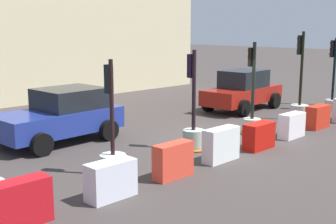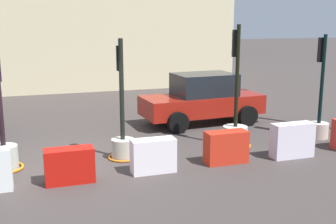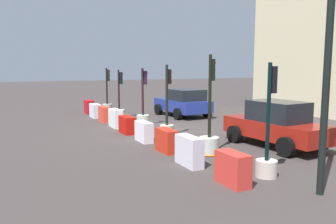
# 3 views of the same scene
# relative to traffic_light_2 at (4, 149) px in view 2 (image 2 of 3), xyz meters

# --- Properties ---
(ground_plane) EXTENTS (120.00, 120.00, 0.00)m
(ground_plane) POSITION_rel_traffic_light_2_xyz_m (1.45, -0.15, -0.51)
(ground_plane) COLOR #3F3735
(traffic_light_2) EXTENTS (0.86, 0.86, 2.88)m
(traffic_light_2) POSITION_rel_traffic_light_2_xyz_m (0.00, 0.00, 0.00)
(traffic_light_2) COLOR #A8B5A4
(traffic_light_2) RESTS_ON ground_plane
(traffic_light_3) EXTENTS (0.77, 0.77, 3.04)m
(traffic_light_3) POSITION_rel_traffic_light_2_xyz_m (2.84, -0.07, 0.05)
(traffic_light_3) COLOR #B6B4A0
(traffic_light_3) RESTS_ON ground_plane
(traffic_light_4) EXTENTS (0.90, 0.90, 3.36)m
(traffic_light_4) POSITION_rel_traffic_light_2_xyz_m (6.04, -0.03, 0.02)
(traffic_light_4) COLOR beige
(traffic_light_4) RESTS_ON ground_plane
(traffic_light_5) EXTENTS (0.58, 0.58, 3.07)m
(traffic_light_5) POSITION_rel_traffic_light_2_xyz_m (8.83, -0.01, 0.19)
(traffic_light_5) COLOR beige
(traffic_light_5) RESTS_ON ground_plane
(construction_barrier_4) EXTENTS (1.06, 0.44, 0.77)m
(construction_barrier_4) POSITION_rel_traffic_light_2_xyz_m (1.38, -1.34, -0.12)
(construction_barrier_4) COLOR red
(construction_barrier_4) RESTS_ON ground_plane
(construction_barrier_5) EXTENTS (1.03, 0.41, 0.80)m
(construction_barrier_5) POSITION_rel_traffic_light_2_xyz_m (3.28, -1.30, -0.11)
(construction_barrier_5) COLOR white
(construction_barrier_5) RESTS_ON ground_plane
(construction_barrier_6) EXTENTS (1.05, 0.44, 0.80)m
(construction_barrier_6) POSITION_rel_traffic_light_2_xyz_m (5.18, -1.23, -0.10)
(construction_barrier_6) COLOR red
(construction_barrier_6) RESTS_ON ground_plane
(construction_barrier_7) EXTENTS (1.12, 0.39, 0.90)m
(construction_barrier_7) POSITION_rel_traffic_light_2_xyz_m (6.99, -1.36, -0.06)
(construction_barrier_7) COLOR silver
(construction_barrier_7) RESTS_ON ground_plane
(car_red_compact) EXTENTS (4.18, 2.21, 1.71)m
(car_red_compact) POSITION_rel_traffic_light_2_xyz_m (6.24, 2.78, 0.33)
(car_red_compact) COLOR maroon
(car_red_compact) RESTS_ON ground_plane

